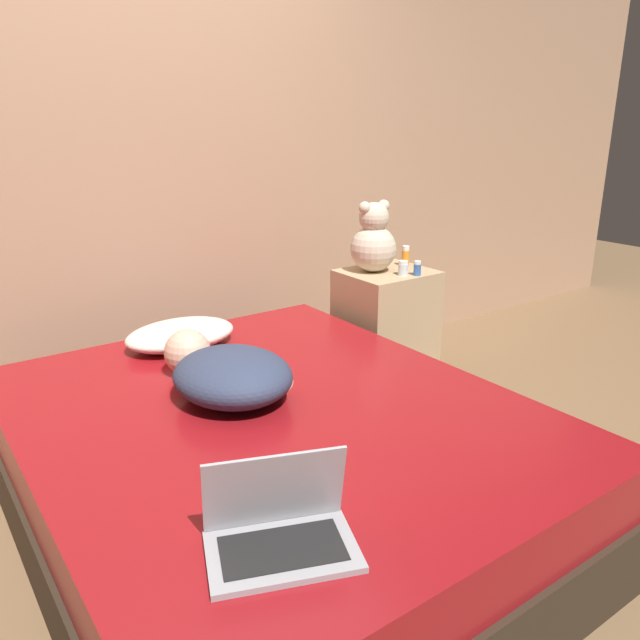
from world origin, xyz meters
TOP-DOWN VIEW (x-y plane):
  - ground_plane at (0.00, 0.00)m, footprint 12.00×12.00m
  - wall_back at (0.00, 1.26)m, footprint 8.00×0.06m
  - bed at (0.00, 0.00)m, footprint 1.61×1.96m
  - nightstand at (1.09, 0.64)m, footprint 0.45×0.38m
  - pillow at (-0.01, 0.75)m, footprint 0.48×0.33m
  - person_lying at (-0.08, 0.18)m, footprint 0.45×0.64m
  - laptop at (-0.36, -0.64)m, footprint 0.40×0.33m
  - teddy_bear at (1.03, 0.68)m, footprint 0.23×0.23m
  - bottle_blue at (1.15, 0.49)m, footprint 0.04×0.04m
  - bottle_orange at (1.24, 0.67)m, footprint 0.04×0.04m
  - bottle_clear at (1.09, 0.53)m, footprint 0.05×0.05m

SIDE VIEW (x-z plane):
  - ground_plane at x=0.00m, z-range 0.00..0.00m
  - bed at x=0.00m, z-range 0.00..0.46m
  - nightstand at x=1.09m, z-range 0.00..0.67m
  - laptop at x=-0.36m, z-range 0.40..0.63m
  - pillow at x=-0.01m, z-range 0.46..0.57m
  - person_lying at x=-0.08m, z-range 0.46..0.64m
  - bottle_blue at x=1.15m, z-range 0.66..0.74m
  - bottle_clear at x=1.09m, z-range 0.66..0.74m
  - bottle_orange at x=1.24m, z-range 0.66..0.77m
  - teddy_bear at x=1.03m, z-range 0.64..1.00m
  - wall_back at x=0.00m, z-range 0.00..2.60m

